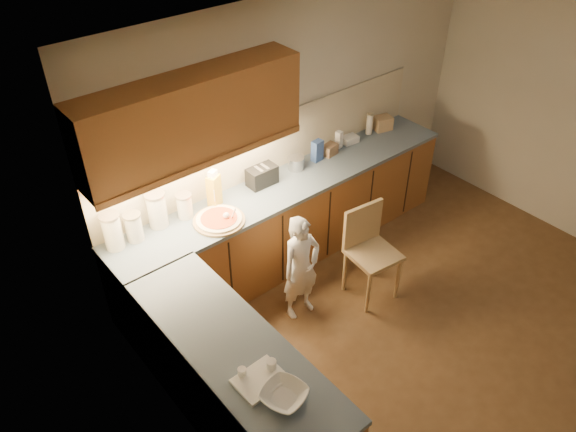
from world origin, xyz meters
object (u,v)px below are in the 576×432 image
at_px(wooden_chair, 369,246).
at_px(oil_jug, 214,190).
at_px(pizza_on_board, 219,220).
at_px(child, 301,268).
at_px(toaster, 262,176).

distance_m(wooden_chair, oil_jug, 1.52).
bearing_deg(wooden_chair, oil_jug, 141.84).
height_order(pizza_on_board, oil_jug, oil_jug).
bearing_deg(child, oil_jug, 114.11).
bearing_deg(toaster, child, -103.90).
bearing_deg(pizza_on_board, wooden_chair, -34.87).
distance_m(child, toaster, 0.98).
distance_m(wooden_chair, toaster, 1.20).
height_order(wooden_chair, toaster, toaster).
xyz_separation_m(pizza_on_board, wooden_chair, (1.12, -0.78, -0.39)).
relative_size(pizza_on_board, child, 0.43).
bearing_deg(toaster, oil_jug, -179.75).
relative_size(child, toaster, 3.71).
xyz_separation_m(pizza_on_board, oil_jug, (0.11, 0.23, 0.15)).
distance_m(child, wooden_chair, 0.70).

